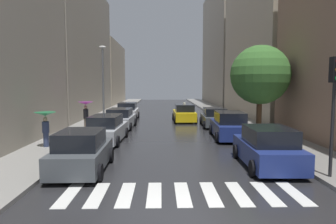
% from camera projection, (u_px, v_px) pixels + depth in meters
% --- Properties ---
extents(ground_plane, '(28.00, 72.00, 0.04)m').
position_uv_depth(ground_plane, '(168.00, 118.00, 31.54)').
color(ground_plane, '#252527').
extents(sidewalk_left, '(3.00, 72.00, 0.15)m').
position_uv_depth(sidewalk_left, '(105.00, 117.00, 31.38)').
color(sidewalk_left, gray).
rests_on(sidewalk_left, ground).
extents(sidewalk_right, '(3.00, 72.00, 0.15)m').
position_uv_depth(sidewalk_right, '(229.00, 117.00, 31.68)').
color(sidewalk_right, gray).
rests_on(sidewalk_right, ground).
extents(crosswalk_stripes, '(7.65, 2.20, 0.01)m').
position_uv_depth(crosswalk_stripes, '(183.00, 194.00, 9.64)').
color(crosswalk_stripes, silver).
rests_on(crosswalk_stripes, ground).
extents(building_left_mid, '(6.00, 20.18, 14.69)m').
position_uv_depth(building_left_mid, '(68.00, 49.00, 33.41)').
color(building_left_mid, '#9E9384').
rests_on(building_left_mid, ground).
extents(building_left_far, '(6.00, 17.25, 10.49)m').
position_uv_depth(building_left_far, '(102.00, 74.00, 53.00)').
color(building_left_far, '#B2A38C').
rests_on(building_left_far, ground).
extents(building_right_mid, '(6.00, 17.43, 16.42)m').
position_uv_depth(building_right_mid, '(271.00, 39.00, 32.14)').
color(building_right_mid, '#B2A38C').
rests_on(building_right_mid, ground).
extents(building_right_far, '(6.00, 21.11, 19.79)m').
position_uv_depth(building_right_far, '(228.00, 47.00, 52.27)').
color(building_right_far, '#9E9384').
rests_on(building_right_far, ground).
extents(parked_car_left_nearest, '(2.11, 4.04, 1.67)m').
position_uv_depth(parked_car_left_nearest, '(82.00, 152.00, 12.06)').
color(parked_car_left_nearest, '#474C51').
rests_on(parked_car_left_nearest, ground).
extents(parked_car_left_second, '(2.22, 4.86, 1.64)m').
position_uv_depth(parked_car_left_second, '(107.00, 129.00, 18.21)').
color(parked_car_left_second, '#B2B7BF').
rests_on(parked_car_left_second, ground).
extents(parked_car_left_third, '(2.28, 4.35, 1.58)m').
position_uv_depth(parked_car_left_third, '(120.00, 119.00, 23.83)').
color(parked_car_left_third, '#B2B7BF').
rests_on(parked_car_left_third, ground).
extents(parked_car_left_fourth, '(2.07, 4.25, 1.69)m').
position_uv_depth(parked_car_left_fourth, '(128.00, 112.00, 29.71)').
color(parked_car_left_fourth, silver).
rests_on(parked_car_left_fourth, ground).
extents(parked_car_right_nearest, '(2.27, 4.48, 1.71)m').
position_uv_depth(parked_car_right_nearest, '(268.00, 148.00, 12.74)').
color(parked_car_right_nearest, navy).
rests_on(parked_car_right_nearest, ground).
extents(parked_car_right_second, '(2.28, 4.77, 1.74)m').
position_uv_depth(parked_car_right_second, '(229.00, 126.00, 19.41)').
color(parked_car_right_second, navy).
rests_on(parked_car_right_second, ground).
extents(parked_car_right_third, '(2.23, 4.34, 1.54)m').
position_uv_depth(parked_car_right_third, '(214.00, 118.00, 24.80)').
color(parked_car_right_third, '#474C51').
rests_on(parked_car_right_third, ground).
extents(taxi_midroad, '(2.12, 4.38, 1.81)m').
position_uv_depth(taxi_midroad, '(184.00, 113.00, 28.08)').
color(taxi_midroad, yellow).
rests_on(taxi_midroad, ground).
extents(pedestrian_foreground, '(1.10, 1.10, 2.06)m').
position_uv_depth(pedestrian_foreground, '(86.00, 109.00, 21.86)').
color(pedestrian_foreground, brown).
rests_on(pedestrian_foreground, sidewalk_left).
extents(pedestrian_near_tree, '(1.11, 1.11, 1.86)m').
position_uv_depth(pedestrian_near_tree, '(45.00, 121.00, 16.06)').
color(pedestrian_near_tree, navy).
rests_on(pedestrian_near_tree, sidewalk_left).
extents(street_tree_right, '(3.92, 3.92, 5.91)m').
position_uv_depth(street_tree_right, '(260.00, 75.00, 20.03)').
color(street_tree_right, '#513823').
rests_on(street_tree_right, sidewalk_right).
extents(traffic_light_right_corner, '(0.30, 0.42, 4.30)m').
position_uv_depth(traffic_light_right_corner, '(335.00, 90.00, 10.66)').
color(traffic_light_right_corner, black).
rests_on(traffic_light_right_corner, sidewalk_right).
extents(lamp_post_left, '(0.60, 0.28, 6.52)m').
position_uv_depth(lamp_post_left, '(103.00, 79.00, 25.36)').
color(lamp_post_left, '#595B60').
rests_on(lamp_post_left, sidewalk_left).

